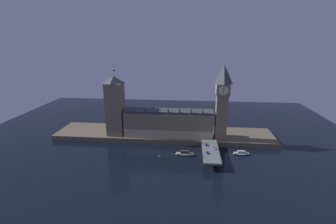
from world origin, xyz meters
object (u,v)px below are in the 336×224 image
object	(u,v)px
street_lamp_far	(202,139)
car_northbound_lead	(206,145)
victoria_tower	(115,106)
pedestrian_far_rail	(203,143)
clock_tower	(222,100)
car_southbound_trail	(214,148)
boat_upstream	(185,154)
street_lamp_near	(204,154)
pedestrian_mid_walk	(218,150)
boat_downstream	(241,153)
pedestrian_near_rail	(204,155)
car_northbound_trail	(207,153)

from	to	relation	value
street_lamp_far	car_northbound_lead	bearing A→B (deg)	-54.26
victoria_tower	street_lamp_far	bearing A→B (deg)	-13.14
pedestrian_far_rail	car_northbound_lead	bearing A→B (deg)	-48.43
clock_tower	car_southbound_trail	xyz separation A→B (m)	(-7.93, -28.91, -35.55)
car_northbound_lead	boat_upstream	xyz separation A→B (m)	(-18.64, -7.08, -6.27)
victoria_tower	street_lamp_near	distance (m)	100.91
victoria_tower	boat_upstream	bearing A→B (deg)	-24.47
pedestrian_far_rail	boat_upstream	world-z (taller)	pedestrian_far_rail
clock_tower	boat_upstream	world-z (taller)	clock_tower
pedestrian_mid_walk	pedestrian_far_rail	xyz separation A→B (m)	(-12.23, 15.07, 0.01)
street_lamp_far	boat_downstream	bearing A→B (deg)	-9.23
pedestrian_near_rail	victoria_tower	bearing A→B (deg)	151.50
street_lamp_far	boat_downstream	size ratio (longest dim) A/B	0.41
boat_upstream	pedestrian_mid_walk	bearing A→B (deg)	-9.27
car_southbound_trail	victoria_tower	bearing A→B (deg)	161.40
car_northbound_lead	boat_upstream	distance (m)	20.90
clock_tower	street_lamp_near	size ratio (longest dim) A/B	12.00
boat_upstream	boat_downstream	bearing A→B (deg)	7.38
boat_upstream	boat_downstream	distance (m)	49.57
victoria_tower	clock_tower	bearing A→B (deg)	-1.61
car_southbound_trail	street_lamp_far	distance (m)	15.62
car_northbound_trail	street_lamp_far	bearing A→B (deg)	99.36
pedestrian_near_rail	street_lamp_far	xyz separation A→B (m)	(-0.40, 26.48, 2.84)
clock_tower	street_lamp_near	distance (m)	59.26
clock_tower	pedestrian_far_rail	world-z (taller)	clock_tower
clock_tower	pedestrian_far_rail	size ratio (longest dim) A/B	42.30
car_northbound_lead	car_southbound_trail	xyz separation A→B (m)	(6.12, -7.16, -0.00)
street_lamp_far	pedestrian_mid_walk	bearing A→B (deg)	-52.44
car_southbound_trail	pedestrian_far_rail	distance (m)	14.03
victoria_tower	street_lamp_far	size ratio (longest dim) A/B	10.89
street_lamp_near	boat_downstream	size ratio (longest dim) A/B	0.41
street_lamp_far	car_southbound_trail	bearing A→B (deg)	-51.34
clock_tower	car_southbound_trail	size ratio (longest dim) A/B	19.03
boat_upstream	boat_downstream	xyz separation A→B (m)	(49.16, 6.37, -0.38)
clock_tower	car_northbound_lead	distance (m)	43.97
street_lamp_near	street_lamp_far	xyz separation A→B (m)	(-0.00, 29.44, -0.06)
car_northbound_trail	boat_upstream	bearing A→B (deg)	154.04
street_lamp_near	street_lamp_far	distance (m)	29.44
car_northbound_trail	pedestrian_far_rail	world-z (taller)	pedestrian_far_rail
car_southbound_trail	boat_upstream	world-z (taller)	car_southbound_trail
street_lamp_near	pedestrian_mid_walk	bearing A→B (deg)	45.85
clock_tower	boat_downstream	world-z (taller)	clock_tower
pedestrian_mid_walk	boat_upstream	distance (m)	28.92
boat_upstream	car_southbound_trail	bearing A→B (deg)	-0.18
car_southbound_trail	boat_upstream	distance (m)	25.54
victoria_tower	car_southbound_trail	xyz separation A→B (m)	(94.43, -31.78, -26.68)
victoria_tower	pedestrian_far_rail	distance (m)	91.74
car_northbound_trail	pedestrian_far_rail	xyz separation A→B (m)	(-3.06, 19.61, 0.23)
street_lamp_far	car_northbound_trail	bearing A→B (deg)	-80.64
car_northbound_lead	car_southbound_trail	distance (m)	9.42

